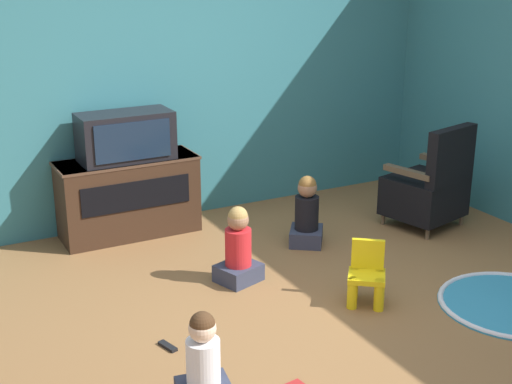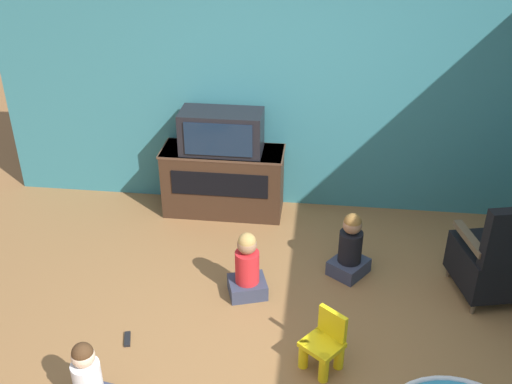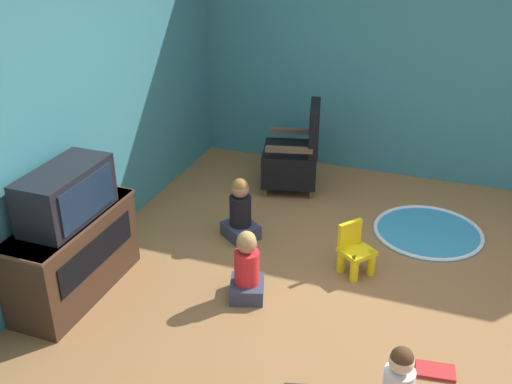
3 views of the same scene
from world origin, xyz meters
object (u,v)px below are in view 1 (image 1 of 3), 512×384
object	(u,v)px
tv_cabinet	(129,196)
yellow_kid_chair	(367,278)
child_watching_right	(307,215)
remote_control	(168,346)
black_armchair	(429,188)
child_watching_left	(203,365)
television	(126,136)
child_watching_center	(238,249)

from	to	relation	value
tv_cabinet	yellow_kid_chair	distance (m)	2.27
child_watching_right	remote_control	xyz separation A→B (m)	(-1.65, -1.03, -0.25)
black_armchair	child_watching_left	bearing A→B (deg)	14.14
tv_cabinet	child_watching_left	xyz separation A→B (m)	(-0.44, -2.57, -0.11)
child_watching_right	remote_control	bearing A→B (deg)	157.71
black_armchair	yellow_kid_chair	bearing A→B (deg)	21.05
child_watching_left	child_watching_right	world-z (taller)	child_watching_right
yellow_kid_chair	remote_control	size ratio (longest dim) A/B	2.80
tv_cabinet	child_watching_right	xyz separation A→B (m)	(1.24, -0.91, -0.09)
child_watching_left	child_watching_right	size ratio (longest dim) A/B	0.93
television	remote_control	world-z (taller)	television
remote_control	tv_cabinet	bearing A→B (deg)	-27.73
tv_cabinet	remote_control	xyz separation A→B (m)	(-0.41, -1.94, -0.34)
television	child_watching_left	world-z (taller)	television
child_watching_center	remote_control	size ratio (longest dim) A/B	3.76
remote_control	child_watching_right	bearing A→B (deg)	-73.81
yellow_kid_chair	tv_cabinet	bearing A→B (deg)	155.36
television	child_watching_left	xyz separation A→B (m)	(-0.44, -2.55, -0.64)
tv_cabinet	television	bearing A→B (deg)	-90.00
remote_control	television	bearing A→B (deg)	-27.86
television	child_watching_center	xyz separation A→B (m)	(0.41, -1.27, -0.63)
black_armchair	child_watching_right	world-z (taller)	black_armchair
television	black_armchair	bearing A→B (deg)	-23.38
television	yellow_kid_chair	world-z (taller)	television
tv_cabinet	child_watching_center	xyz separation A→B (m)	(0.41, -1.29, -0.10)
tv_cabinet	child_watching_center	distance (m)	1.35
tv_cabinet	black_armchair	size ratio (longest dim) A/B	1.27
tv_cabinet	child_watching_left	distance (m)	2.61
television	yellow_kid_chair	size ratio (longest dim) A/B	1.77
tv_cabinet	child_watching_right	size ratio (longest dim) A/B	2.00
television	yellow_kid_chair	bearing A→B (deg)	-62.28
child_watching_left	child_watching_center	size ratio (longest dim) A/B	0.94
child_watching_left	child_watching_center	xyz separation A→B (m)	(0.85, 1.29, 0.02)
yellow_kid_chair	child_watching_left	bearing A→B (deg)	-121.46
child_watching_left	tv_cabinet	bearing A→B (deg)	90.06
tv_cabinet	remote_control	distance (m)	2.01
yellow_kid_chair	child_watching_center	world-z (taller)	child_watching_center
child_watching_right	child_watching_left	bearing A→B (deg)	170.41
black_armchair	remote_control	xyz separation A→B (m)	(-2.82, -0.87, -0.35)
tv_cabinet	television	distance (m)	0.53
tv_cabinet	child_watching_right	distance (m)	1.54
child_watching_center	child_watching_right	size ratio (longest dim) A/B	0.99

